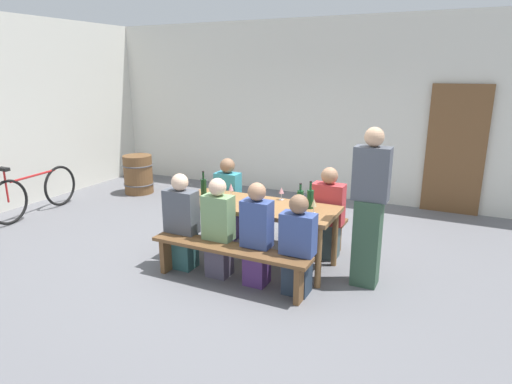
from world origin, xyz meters
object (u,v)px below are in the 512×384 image
object	(u,v)px
tasting_table	(256,211)
seated_guest_near_1	(218,230)
wine_bottle_1	(300,200)
wine_bottle_0	(204,187)
parked_bicycle_0	(35,193)
wine_glass_1	(231,188)
wine_glass_2	(301,198)
wine_glass_3	(314,203)
bench_far	(278,219)
wine_glass_0	(281,191)
seated_guest_near_0	(182,224)
seated_guest_far_1	(328,215)
wine_bottle_2	(310,198)
seated_guest_near_2	(257,236)
standing_host	(369,211)
wine_barrel	(138,174)
seated_guest_far_0	(228,201)
wooden_door	(455,150)
bench_near	(229,255)
seated_guest_near_3	(298,247)

from	to	relation	value
tasting_table	seated_guest_near_1	size ratio (longest dim) A/B	1.69
tasting_table	wine_bottle_1	world-z (taller)	wine_bottle_1
tasting_table	wine_bottle_0	xyz separation A→B (m)	(-0.75, 0.01, 0.20)
wine_bottle_1	parked_bicycle_0	size ratio (longest dim) A/B	0.19
wine_glass_1	wine_glass_2	xyz separation A→B (m)	(0.93, 0.01, -0.02)
wine_glass_3	wine_glass_2	bearing A→B (deg)	143.18
bench_far	wine_glass_0	world-z (taller)	wine_glass_0
wine_bottle_0	seated_guest_near_0	size ratio (longest dim) A/B	0.28
bench_far	seated_guest_near_1	world-z (taller)	seated_guest_near_1
tasting_table	seated_guest_far_1	xyz separation A→B (m)	(0.74, 0.52, -0.11)
tasting_table	bench_far	distance (m)	0.74
wine_bottle_1	wine_glass_1	world-z (taller)	wine_bottle_1
wine_glass_3	seated_guest_near_0	size ratio (longest dim) A/B	0.15
bench_far	wine_bottle_2	distance (m)	0.99
bench_far	seated_guest_near_2	distance (m)	1.24
bench_far	wine_glass_3	distance (m)	1.16
wine_glass_3	standing_host	size ratio (longest dim) A/B	0.10
wine_glass_2	wine_glass_3	distance (m)	0.27
bench_far	seated_guest_near_0	distance (m)	1.41
seated_guest_near_2	wine_barrel	world-z (taller)	seated_guest_near_2
wine_bottle_2	wine_glass_1	bearing A→B (deg)	-178.84
wine_glass_1	wine_glass_3	xyz separation A→B (m)	(1.14, -0.15, -0.01)
wine_bottle_2	seated_guest_near_2	size ratio (longest dim) A/B	0.28
wine_bottle_0	seated_guest_near_1	distance (m)	0.82
seated_guest_near_0	seated_guest_near_1	distance (m)	0.50
seated_guest_near_1	tasting_table	bearing A→B (deg)	-22.73
seated_guest_far_0	seated_guest_far_1	xyz separation A→B (m)	(1.43, 0.00, -0.00)
wooden_door	wine_glass_1	world-z (taller)	wooden_door
wine_bottle_2	seated_guest_far_1	distance (m)	0.51
seated_guest_far_0	parked_bicycle_0	xyz separation A→B (m)	(-3.38, -0.43, -0.19)
wine_glass_3	wine_barrel	distance (m)	4.62
bench_near	seated_guest_far_0	world-z (taller)	seated_guest_far_0
tasting_table	parked_bicycle_0	distance (m)	4.08
seated_guest_near_3	seated_guest_far_0	xyz separation A→B (m)	(-1.42, 1.05, 0.04)
bench_near	bench_far	bearing A→B (deg)	90.00
bench_far	seated_guest_far_1	world-z (taller)	seated_guest_far_1
wooden_door	seated_guest_far_1	distance (m)	3.01
seated_guest_near_0	seated_guest_near_3	bearing A→B (deg)	-90.00
wine_bottle_0	seated_guest_far_0	world-z (taller)	seated_guest_far_0
bench_near	wine_bottle_2	distance (m)	1.15
wine_glass_0	wine_glass_2	xyz separation A→B (m)	(0.32, -0.18, -0.00)
wine_bottle_1	seated_guest_near_1	bearing A→B (deg)	-147.64
seated_guest_near_0	wine_barrel	bearing A→B (deg)	48.48
wine_glass_2	seated_guest_near_0	distance (m)	1.44
seated_guest_near_2	wine_bottle_1	bearing A→B (deg)	-31.49
seated_guest_near_0	seated_guest_near_3	size ratio (longest dim) A/B	1.06
bench_far	wine_glass_1	world-z (taller)	wine_glass_1
wine_bottle_1	standing_host	distance (m)	0.78
bench_far	tasting_table	bearing A→B (deg)	-90.00
wine_bottle_1	wooden_door	bearing A→B (deg)	65.35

